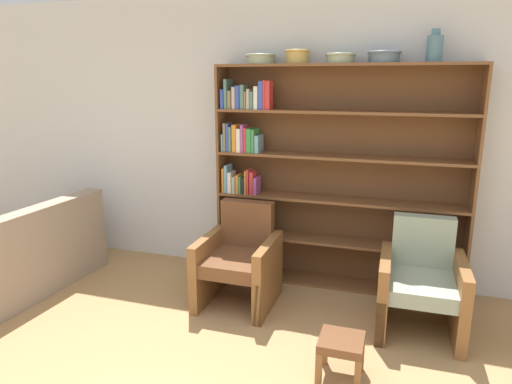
{
  "coord_description": "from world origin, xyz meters",
  "views": [
    {
      "loc": [
        0.91,
        -1.68,
        1.95
      ],
      "look_at": [
        -0.32,
        2.14,
        0.95
      ],
      "focal_mm": 32.0,
      "sensor_mm": 36.0,
      "label": 1
    }
  ],
  "objects_px": {
    "bowl_stoneware": "(261,58)",
    "couch": "(10,262)",
    "footstool": "(341,347)",
    "bowl_slate": "(340,58)",
    "armchair_leather": "(240,260)",
    "bookshelf": "(314,180)",
    "bowl_cream": "(384,56)",
    "armchair_cushioned": "(421,283)",
    "bowl_copper": "(297,56)",
    "vase_tall": "(435,48)"
  },
  "relations": [
    {
      "from": "armchair_leather",
      "to": "footstool",
      "type": "height_order",
      "value": "armchair_leather"
    },
    {
      "from": "bookshelf",
      "to": "armchair_leather",
      "type": "relative_size",
      "value": 2.66
    },
    {
      "from": "bowl_copper",
      "to": "bowl_cream",
      "type": "distance_m",
      "value": 0.75
    },
    {
      "from": "couch",
      "to": "armchair_leather",
      "type": "distance_m",
      "value": 2.15
    },
    {
      "from": "armchair_leather",
      "to": "couch",
      "type": "bearing_deg",
      "value": 13.05
    },
    {
      "from": "bowl_copper",
      "to": "armchair_leather",
      "type": "height_order",
      "value": "bowl_copper"
    },
    {
      "from": "bookshelf",
      "to": "armchair_cushioned",
      "type": "xyz_separation_m",
      "value": [
        0.99,
        -0.63,
        -0.63
      ]
    },
    {
      "from": "bookshelf",
      "to": "footstool",
      "type": "distance_m",
      "value": 1.73
    },
    {
      "from": "bowl_stoneware",
      "to": "footstool",
      "type": "xyz_separation_m",
      "value": [
        1.01,
        -1.44,
        -1.9
      ]
    },
    {
      "from": "vase_tall",
      "to": "footstool",
      "type": "relative_size",
      "value": 0.89
    },
    {
      "from": "bowl_cream",
      "to": "vase_tall",
      "type": "relative_size",
      "value": 1.07
    },
    {
      "from": "armchair_leather",
      "to": "footstool",
      "type": "bearing_deg",
      "value": 140.43
    },
    {
      "from": "armchair_cushioned",
      "to": "footstool",
      "type": "distance_m",
      "value": 0.99
    },
    {
      "from": "footstool",
      "to": "bowl_stoneware",
      "type": "bearing_deg",
      "value": 124.93
    },
    {
      "from": "couch",
      "to": "footstool",
      "type": "distance_m",
      "value": 3.13
    },
    {
      "from": "bowl_copper",
      "to": "footstool",
      "type": "relative_size",
      "value": 0.78
    },
    {
      "from": "bookshelf",
      "to": "armchair_leather",
      "type": "bearing_deg",
      "value": -130.21
    },
    {
      "from": "bowl_slate",
      "to": "footstool",
      "type": "xyz_separation_m",
      "value": [
        0.28,
        -1.44,
        -1.9
      ]
    },
    {
      "from": "couch",
      "to": "vase_tall",
      "type": "bearing_deg",
      "value": -70.06
    },
    {
      "from": "bookshelf",
      "to": "bowl_slate",
      "type": "xyz_separation_m",
      "value": [
        0.2,
        -0.02,
        1.11
      ]
    },
    {
      "from": "bowl_stoneware",
      "to": "armchair_leather",
      "type": "height_order",
      "value": "bowl_stoneware"
    },
    {
      "from": "bowl_stoneware",
      "to": "bowl_slate",
      "type": "xyz_separation_m",
      "value": [
        0.73,
        0.0,
        -0.0
      ]
    },
    {
      "from": "bowl_cream",
      "to": "armchair_leather",
      "type": "bearing_deg",
      "value": -151.05
    },
    {
      "from": "bowl_copper",
      "to": "bowl_slate",
      "type": "bearing_deg",
      "value": -0.0
    },
    {
      "from": "vase_tall",
      "to": "couch",
      "type": "xyz_separation_m",
      "value": [
        -3.59,
        -1.09,
        -1.9
      ]
    },
    {
      "from": "bowl_copper",
      "to": "bowl_slate",
      "type": "xyz_separation_m",
      "value": [
        0.38,
        -0.0,
        -0.02
      ]
    },
    {
      "from": "vase_tall",
      "to": "armchair_cushioned",
      "type": "height_order",
      "value": "vase_tall"
    },
    {
      "from": "vase_tall",
      "to": "bowl_stoneware",
      "type": "bearing_deg",
      "value": -180.0
    },
    {
      "from": "bowl_slate",
      "to": "bowl_copper",
      "type": "bearing_deg",
      "value": 180.0
    },
    {
      "from": "bowl_cream",
      "to": "armchair_cushioned",
      "type": "height_order",
      "value": "bowl_cream"
    },
    {
      "from": "bookshelf",
      "to": "bowl_stoneware",
      "type": "bearing_deg",
      "value": -177.86
    },
    {
      "from": "bowl_slate",
      "to": "armchair_leather",
      "type": "relative_size",
      "value": 0.31
    },
    {
      "from": "bookshelf",
      "to": "vase_tall",
      "type": "bearing_deg",
      "value": -1.17
    },
    {
      "from": "bookshelf",
      "to": "bowl_cream",
      "type": "relative_size",
      "value": 8.19
    },
    {
      "from": "couch",
      "to": "armchair_cushioned",
      "type": "distance_m",
      "value": 3.65
    },
    {
      "from": "bowl_stoneware",
      "to": "couch",
      "type": "bearing_deg",
      "value": -152.46
    },
    {
      "from": "bowl_slate",
      "to": "couch",
      "type": "relative_size",
      "value": 0.15
    },
    {
      "from": "bookshelf",
      "to": "bowl_cream",
      "type": "height_order",
      "value": "bowl_cream"
    },
    {
      "from": "bowl_copper",
      "to": "couch",
      "type": "relative_size",
      "value": 0.13
    },
    {
      "from": "armchair_cushioned",
      "to": "footstool",
      "type": "xyz_separation_m",
      "value": [
        -0.51,
        -0.84,
        -0.16
      ]
    },
    {
      "from": "armchair_cushioned",
      "to": "footstool",
      "type": "height_order",
      "value": "armchair_cushioned"
    },
    {
      "from": "bowl_stoneware",
      "to": "armchair_leather",
      "type": "relative_size",
      "value": 0.32
    },
    {
      "from": "bookshelf",
      "to": "couch",
      "type": "bearing_deg",
      "value": -157.01
    },
    {
      "from": "bowl_copper",
      "to": "armchair_cushioned",
      "type": "distance_m",
      "value": 2.2
    },
    {
      "from": "bowl_copper",
      "to": "vase_tall",
      "type": "xyz_separation_m",
      "value": [
        1.15,
        0.0,
        0.05
      ]
    },
    {
      "from": "bookshelf",
      "to": "bowl_copper",
      "type": "bearing_deg",
      "value": -173.82
    },
    {
      "from": "bowl_copper",
      "to": "armchair_leather",
      "type": "distance_m",
      "value": 1.9
    },
    {
      "from": "couch",
      "to": "armchair_cushioned",
      "type": "relative_size",
      "value": 2.03
    },
    {
      "from": "armchair_leather",
      "to": "bookshelf",
      "type": "bearing_deg",
      "value": -130.23
    },
    {
      "from": "couch",
      "to": "footstool",
      "type": "relative_size",
      "value": 6.01
    }
  ]
}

